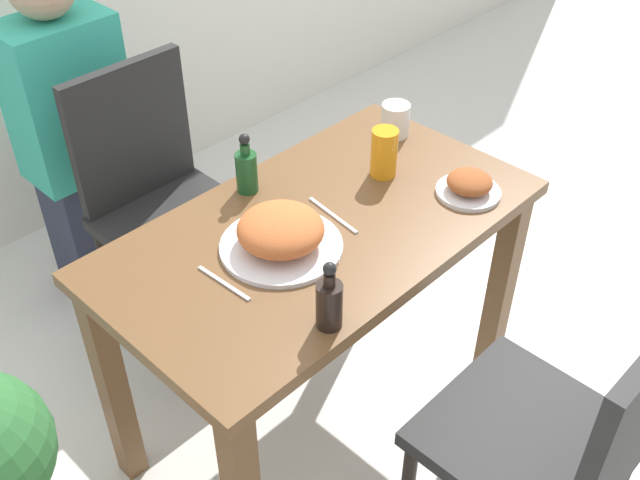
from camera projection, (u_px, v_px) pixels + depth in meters
ground_plane at (320, 416)px, 2.26m from camera, size 16.00×16.00×0.00m
dining_table at (320, 264)px, 1.88m from camera, size 1.10×0.61×0.73m
chair_near at (565, 438)px, 1.59m from camera, size 0.42×0.42×0.90m
chair_far at (161, 194)px, 2.29m from camera, size 0.42×0.42×0.90m
food_plate at (280, 232)px, 1.71m from camera, size 0.29×0.29×0.10m
side_plate at (469, 185)px, 1.89m from camera, size 0.17×0.17×0.06m
drink_cup at (395, 120)px, 2.10m from camera, size 0.08×0.08×0.09m
juice_glass at (384, 153)px, 1.93m from camera, size 0.07×0.07×0.13m
sauce_bottle at (246, 169)px, 1.88m from camera, size 0.06×0.06×0.16m
condiment_bottle at (329, 302)px, 1.50m from camera, size 0.06×0.06×0.16m
fork_utensil at (223, 282)px, 1.64m from camera, size 0.02×0.16×0.00m
spoon_utensil at (332, 215)px, 1.83m from camera, size 0.03×0.18×0.00m
person_figure at (75, 134)px, 2.43m from camera, size 0.34×0.22×1.17m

